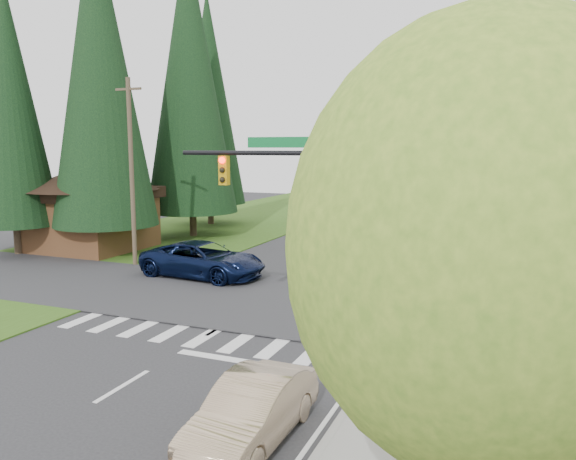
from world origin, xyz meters
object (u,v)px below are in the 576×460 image
Objects in this scene: parked_car_d at (461,208)px; parked_car_b at (449,236)px; parked_car_c at (437,226)px; suv_navy at (203,260)px; parked_car_e at (459,206)px; sedan_champagne at (252,411)px; parked_car_a at (438,244)px.

parked_car_b is at bearing -80.62° from parked_car_d.
parked_car_d is (0.49, 12.83, 0.07)m from parked_car_c.
suv_navy is 1.40× the size of parked_car_d.
parked_car_e is (9.01, 33.20, -0.20)m from suv_navy.
sedan_champagne is 0.96× the size of parked_car_d.
parked_car_a is 1.09× the size of parked_car_b.
parked_car_b is 4.63m from parked_car_c.
parked_car_a is 21.76m from parked_car_d.
parked_car_a is 1.14× the size of parked_car_c.
suv_navy is at bearing 125.36° from sedan_champagne.
suv_navy is at bearing -119.05° from parked_car_b.
suv_navy reaches higher than parked_car_a.
parked_car_a reaches higher than sedan_champagne.
sedan_champagne is 44.35m from parked_car_d.
parked_car_d is at bearing 85.30° from parked_car_c.
suv_navy is 17.18m from parked_car_b.
sedan_champagne is 22.63m from parked_car_a.
sedan_champagne is 27.11m from parked_car_b.
sedan_champagne is 0.93× the size of parked_car_e.
suv_navy is 1.44× the size of parked_car_b.
parked_car_c reaches higher than parked_car_b.
sedan_champagne is at bearing -84.89° from parked_car_b.
parked_car_a reaches higher than parked_car_d.
parked_car_e is at bearing 101.00° from parked_car_b.
parked_car_c is (-1.34, 4.43, 0.06)m from parked_car_b.
parked_car_a is (10.13, 9.33, -0.06)m from suv_navy.
parked_car_a is at bearing -81.41° from parked_car_d.
suv_navy reaches higher than parked_car_c.
parked_car_a reaches higher than parked_car_c.
parked_car_e is at bearing 106.22° from parked_car_d.
parked_car_b is at bearing -91.95° from parked_car_e.
parked_car_e is (-1.21, 19.39, 0.04)m from parked_car_b.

